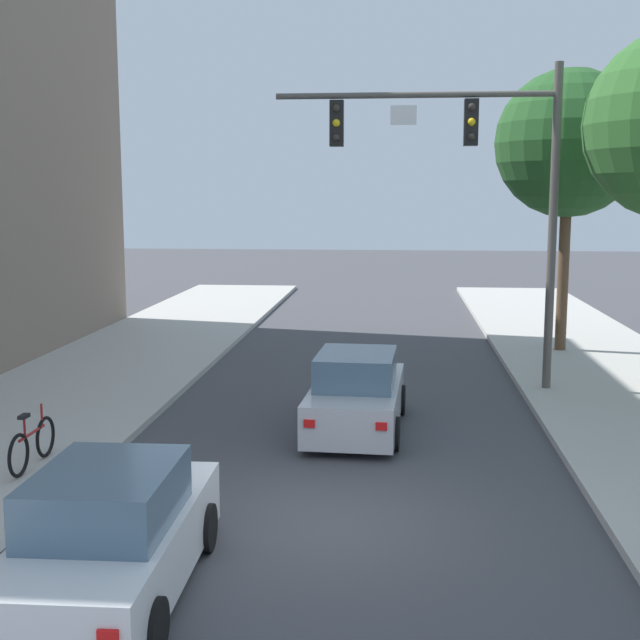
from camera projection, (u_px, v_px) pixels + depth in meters
ground_plane at (323, 522)px, 12.05m from camera, size 120.00×120.00×0.00m
traffic_signal_mast at (474, 166)px, 19.20m from camera, size 6.53×0.38×7.50m
car_lead_silver at (357, 395)px, 16.67m from camera, size 1.99×4.31×1.60m
car_following_white at (112, 538)px, 9.72m from camera, size 1.90×4.27×1.60m
bicycle_leaning at (32, 444)px, 13.99m from camera, size 0.12×1.77×0.98m
street_tree_third at (569, 144)px, 23.78m from camera, size 4.21×4.21×8.10m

